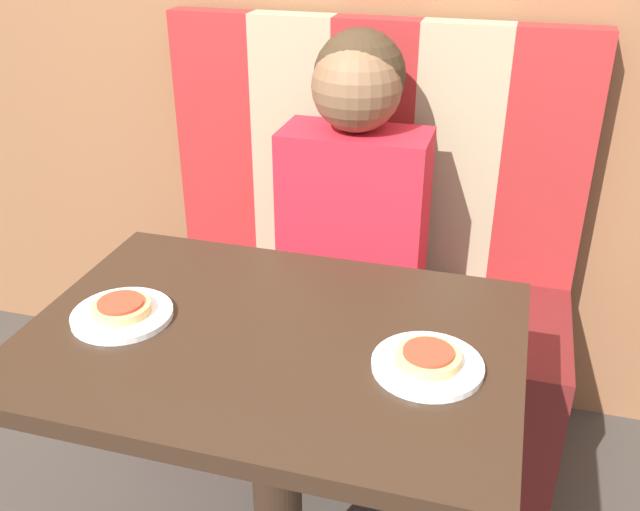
# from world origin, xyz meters

# --- Properties ---
(booth_seat) EXTENTS (1.15, 0.52, 0.48)m
(booth_seat) POSITION_xyz_m (0.00, 0.63, 0.24)
(booth_seat) COLOR #5B1919
(booth_seat) RESTS_ON ground_plane
(booth_backrest) EXTENTS (1.15, 0.08, 0.69)m
(booth_backrest) POSITION_xyz_m (0.00, 0.85, 0.82)
(booth_backrest) COLOR maroon
(booth_backrest) RESTS_ON booth_seat
(dining_table) EXTENTS (0.88, 0.62, 0.75)m
(dining_table) POSITION_xyz_m (0.00, 0.00, 0.63)
(dining_table) COLOR black
(dining_table) RESTS_ON ground_plane
(person) EXTENTS (0.37, 0.25, 0.70)m
(person) POSITION_xyz_m (0.00, 0.64, 0.85)
(person) COLOR red
(person) RESTS_ON booth_seat
(plate_left) EXTENTS (0.19, 0.19, 0.01)m
(plate_left) POSITION_xyz_m (-0.28, -0.03, 0.76)
(plate_left) COLOR white
(plate_left) RESTS_ON dining_table
(plate_right) EXTENTS (0.19, 0.19, 0.01)m
(plate_right) POSITION_xyz_m (0.28, -0.03, 0.76)
(plate_right) COLOR white
(plate_right) RESTS_ON dining_table
(pizza_left) EXTENTS (0.11, 0.11, 0.02)m
(pizza_left) POSITION_xyz_m (-0.28, -0.03, 0.77)
(pizza_left) COLOR tan
(pizza_left) RESTS_ON plate_left
(pizza_right) EXTENTS (0.11, 0.11, 0.02)m
(pizza_right) POSITION_xyz_m (0.28, -0.03, 0.77)
(pizza_right) COLOR tan
(pizza_right) RESTS_ON plate_right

